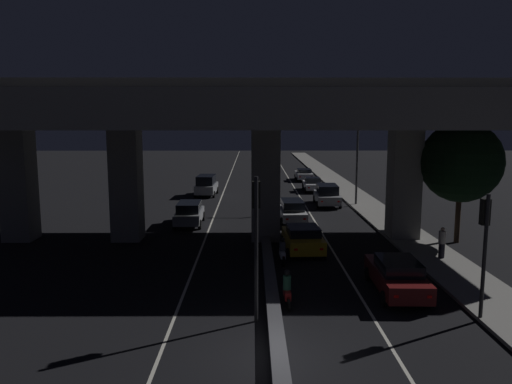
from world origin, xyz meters
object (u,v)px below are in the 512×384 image
street_lamp (352,148)px  traffic_light_left_of_median (256,224)px  car_silver_fourth (327,195)px  traffic_light_right_of_median (484,235)px  car_white_third (292,211)px  motorcycle_red_filtering_near (287,290)px  car_white_fifth (312,184)px  car_taxi_yellow_second (303,238)px  pedestrian_on_sidewalk (442,243)px  motorcycle_white_filtering_mid (282,252)px  car_silver_second_oncoming (206,185)px  car_white_sixth (304,174)px  car_silver_lead_oncoming (189,213)px  car_dark_red_lead (397,275)px

street_lamp → traffic_light_left_of_median: bearing=-108.8°
car_silver_fourth → traffic_light_right_of_median: bearing=-173.4°
car_white_third → motorcycle_red_filtering_near: size_ratio=2.43×
street_lamp → car_white_fifth: street_lamp is taller
car_taxi_yellow_second → motorcycle_red_filtering_near: size_ratio=2.38×
car_taxi_yellow_second → pedestrian_on_sidewalk: size_ratio=2.65×
traffic_light_right_of_median → street_lamp: bearing=89.9°
car_white_third → motorcycle_white_filtering_mid: size_ratio=2.38×
car_silver_second_oncoming → traffic_light_left_of_median: bearing=11.5°
traffic_light_right_of_median → car_white_sixth: traffic_light_right_of_median is taller
traffic_light_left_of_median → street_lamp: (8.24, 24.26, 1.23)m
car_white_third → motorcycle_red_filtering_near: (-1.47, -15.99, -0.21)m
street_lamp → car_silver_lead_oncoming: bearing=-149.2°
car_taxi_yellow_second → car_white_fifth: (3.34, 23.45, -0.06)m
street_lamp → car_dark_red_lead: bearing=-96.1°
car_silver_second_oncoming → car_dark_red_lead: bearing=24.1°
car_white_sixth → motorcycle_white_filtering_mid: bearing=172.6°
car_silver_fourth → motorcycle_white_filtering_mid: size_ratio=2.54×
car_silver_fourth → car_white_sixth: car_silver_fourth is taller
car_taxi_yellow_second → car_white_fifth: car_taxi_yellow_second is taller
car_white_third → car_dark_red_lead: bearing=-169.4°
car_taxi_yellow_second → car_silver_fourth: (3.57, 14.98, 0.14)m
car_taxi_yellow_second → motorcycle_red_filtering_near: (-1.42, -7.98, -0.14)m
car_white_sixth → car_silver_second_oncoming: car_silver_second_oncoming is taller
street_lamp → car_white_sixth: size_ratio=1.90×
traffic_light_right_of_median → street_lamp: street_lamp is taller
car_white_third → car_taxi_yellow_second: bearing=177.7°
traffic_light_left_of_median → pedestrian_on_sidewalk: 12.70m
traffic_light_right_of_median → car_white_third: 18.49m
car_silver_fourth → car_white_fifth: bearing=3.4°
traffic_light_left_of_median → traffic_light_right_of_median: 8.22m
car_dark_red_lead → car_taxi_yellow_second: 7.40m
car_dark_red_lead → car_silver_lead_oncoming: 17.32m
car_dark_red_lead → motorcycle_white_filtering_mid: car_dark_red_lead is taller
traffic_light_left_of_median → car_white_fifth: traffic_light_left_of_median is taller
car_silver_fourth → car_silver_second_oncoming: size_ratio=1.11×
car_white_third → pedestrian_on_sidewalk: (7.01, -9.77, 0.12)m
car_silver_second_oncoming → motorcycle_red_filtering_near: (5.78, -28.45, -0.40)m
traffic_light_left_of_median → car_dark_red_lead: (5.98, 2.87, -2.85)m
pedestrian_on_sidewalk → motorcycle_white_filtering_mid: bearing=-177.2°
car_taxi_yellow_second → pedestrian_on_sidewalk: bearing=-106.8°
street_lamp → pedestrian_on_sidewalk: 17.05m
street_lamp → car_taxi_yellow_second: bearing=-110.7°
traffic_light_right_of_median → pedestrian_on_sidewalk: 8.18m
car_white_third → car_silver_fourth: (3.52, 6.97, 0.08)m
street_lamp → motorcycle_red_filtering_near: street_lamp is taller
car_dark_red_lead → pedestrian_on_sidewalk: size_ratio=2.99×
car_silver_lead_oncoming → car_white_fifth: bearing=146.3°
car_dark_red_lead → car_white_third: size_ratio=1.10×
traffic_light_left_of_median → car_dark_red_lead: 7.22m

